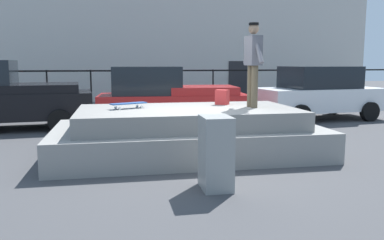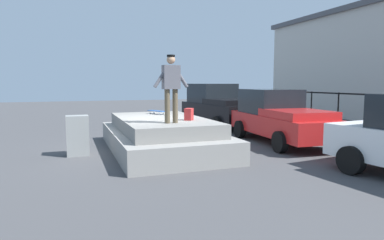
{
  "view_description": "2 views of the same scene",
  "coord_description": "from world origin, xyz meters",
  "px_view_note": "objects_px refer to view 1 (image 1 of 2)",
  "views": [
    {
      "loc": [
        -1.48,
        -7.78,
        1.93
      ],
      "look_at": [
        0.35,
        1.75,
        0.53
      ],
      "focal_mm": 37.34,
      "sensor_mm": 36.0,
      "label": 1
    },
    {
      "loc": [
        9.82,
        -2.16,
        2.03
      ],
      "look_at": [
        -0.19,
        1.49,
        0.85
      ],
      "focal_mm": 31.44,
      "sensor_mm": 36.0,
      "label": 2
    }
  ],
  "objects_px": {
    "car_white_sedan_far": "(319,93)",
    "skateboard": "(129,104)",
    "skateboarder": "(253,59)",
    "utility_box": "(216,153)",
    "car_red_pickup_mid": "(168,96)",
    "backpack": "(222,97)",
    "car_black_pickup_near": "(0,96)"
  },
  "relations": [
    {
      "from": "car_white_sedan_far",
      "to": "utility_box",
      "type": "bearing_deg",
      "value": -128.24
    },
    {
      "from": "skateboard",
      "to": "backpack",
      "type": "xyz_separation_m",
      "value": [
        2.12,
        0.4,
        0.07
      ]
    },
    {
      "from": "backpack",
      "to": "car_red_pickup_mid",
      "type": "bearing_deg",
      "value": -40.7
    },
    {
      "from": "car_white_sedan_far",
      "to": "utility_box",
      "type": "distance_m",
      "value": 8.64
    },
    {
      "from": "car_white_sedan_far",
      "to": "backpack",
      "type": "bearing_deg",
      "value": -139.51
    },
    {
      "from": "skateboard",
      "to": "car_red_pickup_mid",
      "type": "height_order",
      "value": "car_red_pickup_mid"
    },
    {
      "from": "backpack",
      "to": "car_black_pickup_near",
      "type": "bearing_deg",
      "value": 5.08
    },
    {
      "from": "car_red_pickup_mid",
      "to": "utility_box",
      "type": "relative_size",
      "value": 4.15
    },
    {
      "from": "backpack",
      "to": "utility_box",
      "type": "relative_size",
      "value": 0.3
    },
    {
      "from": "car_black_pickup_near",
      "to": "skateboarder",
      "type": "bearing_deg",
      "value": -34.08
    },
    {
      "from": "skateboard",
      "to": "car_black_pickup_near",
      "type": "bearing_deg",
      "value": 132.17
    },
    {
      "from": "backpack",
      "to": "utility_box",
      "type": "distance_m",
      "value": 3.17
    },
    {
      "from": "skateboarder",
      "to": "car_white_sedan_far",
      "type": "distance_m",
      "value": 6.06
    },
    {
      "from": "skateboard",
      "to": "car_red_pickup_mid",
      "type": "distance_m",
      "value": 4.17
    },
    {
      "from": "skateboarder",
      "to": "car_red_pickup_mid",
      "type": "xyz_separation_m",
      "value": [
        -1.27,
        4.2,
        -1.12
      ]
    },
    {
      "from": "skateboarder",
      "to": "car_white_sedan_far",
      "type": "relative_size",
      "value": 0.4
    },
    {
      "from": "car_red_pickup_mid",
      "to": "utility_box",
      "type": "distance_m",
      "value": 6.53
    },
    {
      "from": "car_black_pickup_near",
      "to": "utility_box",
      "type": "distance_m",
      "value": 8.03
    },
    {
      "from": "skateboard",
      "to": "car_red_pickup_mid",
      "type": "relative_size",
      "value": 0.17
    },
    {
      "from": "car_red_pickup_mid",
      "to": "skateboarder",
      "type": "bearing_deg",
      "value": -73.17
    },
    {
      "from": "utility_box",
      "to": "car_white_sedan_far",
      "type": "bearing_deg",
      "value": 52.03
    },
    {
      "from": "utility_box",
      "to": "skateboarder",
      "type": "bearing_deg",
      "value": 59.5
    },
    {
      "from": "car_white_sedan_far",
      "to": "skateboard",
      "type": "bearing_deg",
      "value": -147.42
    },
    {
      "from": "skateboarder",
      "to": "car_black_pickup_near",
      "type": "distance_m",
      "value": 7.47
    },
    {
      "from": "car_red_pickup_mid",
      "to": "skateboard",
      "type": "bearing_deg",
      "value": -108.72
    },
    {
      "from": "car_white_sedan_far",
      "to": "utility_box",
      "type": "height_order",
      "value": "car_white_sedan_far"
    },
    {
      "from": "skateboarder",
      "to": "car_red_pickup_mid",
      "type": "relative_size",
      "value": 0.38
    },
    {
      "from": "utility_box",
      "to": "skateboard",
      "type": "bearing_deg",
      "value": 115.61
    },
    {
      "from": "skateboarder",
      "to": "car_red_pickup_mid",
      "type": "height_order",
      "value": "skateboarder"
    },
    {
      "from": "skateboarder",
      "to": "car_white_sedan_far",
      "type": "bearing_deg",
      "value": 48.38
    },
    {
      "from": "utility_box",
      "to": "car_red_pickup_mid",
      "type": "bearing_deg",
      "value": 89.28
    },
    {
      "from": "skateboard",
      "to": "utility_box",
      "type": "distance_m",
      "value": 2.9
    }
  ]
}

